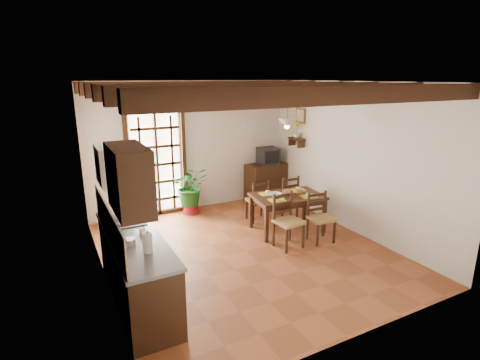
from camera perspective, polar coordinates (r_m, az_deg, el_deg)
ground_plane at (r=6.50m, az=0.86°, el=-10.77°), size 5.00×5.00×0.00m
room_shell at (r=5.93m, az=0.93°, el=5.18°), size 4.52×5.02×2.81m
ceiling_beams at (r=5.83m, az=0.97°, el=13.65°), size 4.50×4.34×0.20m
french_door at (r=8.01m, az=-12.58°, el=2.85°), size 1.26×0.11×2.32m
kitchen_counter at (r=5.19m, az=-15.60°, el=-12.70°), size 0.64×2.25×1.38m
upper_cabinet at (r=4.02m, az=-16.53°, el=0.07°), size 0.35×0.80×0.70m
range_hood at (r=5.26m, az=-18.88°, el=2.10°), size 0.38×0.60×0.54m
counter_items at (r=5.07m, az=-16.21°, el=-7.39°), size 0.50×1.43×0.25m
dining_table at (r=7.18m, az=7.25°, el=-2.98°), size 1.40×0.99×0.71m
chair_near_left at (r=6.60m, az=7.29°, el=-7.67°), size 0.48×0.46×0.95m
chair_near_right at (r=6.91m, az=12.15°, el=-6.95°), size 0.44×0.43×0.89m
chair_far_left at (r=7.73m, az=2.71°, el=-4.24°), size 0.42×0.40×0.86m
chair_far_right at (r=7.99m, az=7.03°, el=-3.57°), size 0.44×0.42×0.91m
table_setting at (r=7.15m, az=7.27°, el=-2.37°), size 0.95×0.63×0.09m
table_bowl at (r=7.08m, az=5.43°, el=-2.18°), size 0.25×0.25×0.05m
sideboard at (r=8.99m, az=4.20°, el=-0.24°), size 1.09×0.58×0.89m
crt_tv at (r=8.84m, az=4.30°, el=3.73°), size 0.47×0.43×0.38m
fuse_box at (r=8.80m, az=1.85°, el=8.12°), size 0.25×0.03×0.32m
plant_pot at (r=8.25m, az=-7.42°, el=-4.25°), size 0.38×0.38×0.23m
potted_plant at (r=8.11m, az=-7.53°, el=-1.18°), size 2.36×2.15×2.24m
wall_shelf at (r=8.44m, az=8.60°, el=6.00°), size 0.20×0.42×0.20m
shelf_vase at (r=8.42m, az=8.64°, el=6.93°), size 0.15×0.15×0.15m
shelf_flowers at (r=8.39m, az=8.70°, el=8.34°), size 0.14×0.14×0.36m
framed_picture at (r=8.42m, az=9.21°, el=9.65°), size 0.03×0.32×0.32m
pendant_lamp at (r=6.94m, az=7.18°, el=8.76°), size 0.36×0.36×0.84m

